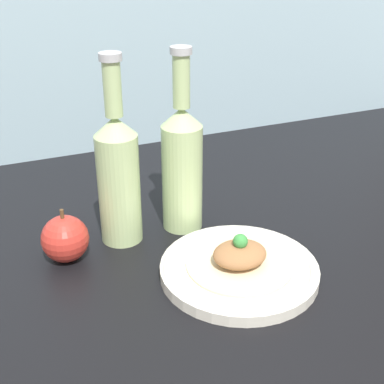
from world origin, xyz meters
TOP-DOWN VIEW (x-y plane):
  - ground_plane at (0.00, 0.00)cm, footprint 180.00×110.00cm
  - plate at (-0.43, -8.59)cm, footprint 25.43×25.43cm
  - plated_food at (-0.43, -8.59)cm, footprint 17.13×17.13cm
  - cider_bottle_left at (-14.04, 9.77)cm, footprint 7.32×7.32cm
  - cider_bottle_right at (-2.35, 9.77)cm, footprint 7.32×7.32cm
  - apple at (-24.53, 6.85)cm, footprint 7.93×7.93cm

SIDE VIEW (x-z plane):
  - ground_plane at x=0.00cm, z-range -4.00..0.00cm
  - plate at x=-0.43cm, z-range 0.07..2.32cm
  - plated_food at x=-0.43cm, z-range 0.58..6.27cm
  - apple at x=-24.53cm, z-range -0.75..8.69cm
  - cider_bottle_left at x=-14.04cm, z-range -3.90..29.18cm
  - cider_bottle_right at x=-2.35cm, z-range -3.90..29.18cm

